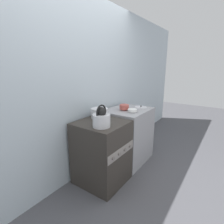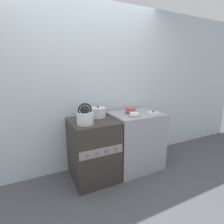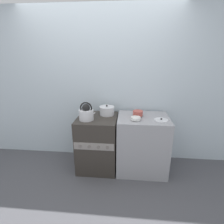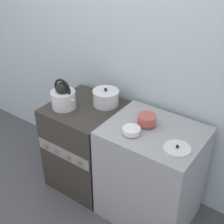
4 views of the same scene
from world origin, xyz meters
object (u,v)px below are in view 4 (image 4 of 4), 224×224
at_px(loose_pot_lid, 177,148).
at_px(enamel_bowl, 147,120).
at_px(stove, 86,145).
at_px(cooking_pot, 106,98).
at_px(small_ceramic_bowl, 131,130).
at_px(kettle, 63,97).

bearing_deg(loose_pot_lid, enamel_bowl, 157.88).
distance_m(enamel_bowl, loose_pot_lid, 0.35).
bearing_deg(stove, cooking_pot, 45.39).
height_order(stove, loose_pot_lid, loose_pot_lid).
bearing_deg(cooking_pot, small_ceramic_bowl, -32.07).
height_order(cooking_pot, small_ceramic_bowl, cooking_pot).
height_order(stove, kettle, kettle).
xyz_separation_m(cooking_pot, loose_pot_lid, (0.81, -0.25, -0.03)).
distance_m(kettle, cooking_pot, 0.37).
xyz_separation_m(stove, cooking_pot, (0.14, 0.14, 0.50)).
bearing_deg(small_ceramic_bowl, enamel_bowl, 77.40).
height_order(kettle, cooking_pot, kettle).
distance_m(stove, small_ceramic_bowl, 0.77).
bearing_deg(kettle, stove, 39.74).
bearing_deg(enamel_bowl, loose_pot_lid, -22.12).
bearing_deg(stove, small_ceramic_bowl, -13.58).
relative_size(kettle, loose_pot_lid, 1.38).
height_order(cooking_pot, loose_pot_lid, cooking_pot).
height_order(small_ceramic_bowl, loose_pot_lid, small_ceramic_bowl).
xyz_separation_m(stove, enamel_bowl, (0.62, 0.02, 0.51)).
distance_m(small_ceramic_bowl, loose_pot_lid, 0.36).
bearing_deg(enamel_bowl, stove, -177.83).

